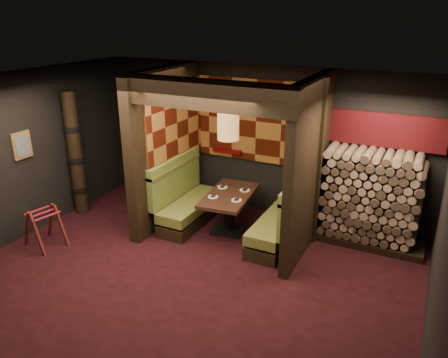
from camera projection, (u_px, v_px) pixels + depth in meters
floor at (185, 279)px, 6.51m from camera, size 6.50×5.50×0.02m
ceiling at (178, 85)px, 5.48m from camera, size 6.50×5.50×0.02m
wall_back at (258, 141)px, 8.30m from camera, size 6.50×0.02×2.85m
wall_front at (10, 302)px, 3.69m from camera, size 6.50×0.02×2.85m
wall_left at (17, 158)px, 7.36m from camera, size 0.02×5.50×2.85m
wall_right at (443, 243)px, 4.64m from camera, size 0.02×5.50×2.85m
partition_left at (166, 147)px, 7.94m from camera, size 0.20×2.20×2.85m
partition_right at (309, 168)px, 6.87m from camera, size 0.15×2.10×2.85m
header_beam at (203, 95)px, 6.16m from camera, size 2.85×0.18×0.44m
tapa_back_panel at (257, 121)px, 8.13m from camera, size 2.40×0.06×1.55m
tapa_side_panel at (176, 123)px, 7.88m from camera, size 0.04×1.85×1.45m
lacquer_shelf at (227, 151)px, 8.55m from camera, size 0.60×0.12×0.07m
booth_bench_left at (186, 202)px, 8.14m from camera, size 0.68×1.60×1.14m
booth_bench_right at (283, 223)px, 7.35m from camera, size 0.68×1.60×1.14m
dining_table at (229, 206)px, 7.78m from camera, size 0.89×1.44×0.72m
place_settings at (229, 193)px, 7.69m from camera, size 0.66×0.69×0.03m
pendant_lamp at (228, 126)px, 7.21m from camera, size 0.36×0.36×1.12m
framed_picture at (22, 145)px, 7.35m from camera, size 0.05×0.36×0.46m
luggage_rack at (44, 226)px, 7.33m from camera, size 0.76×0.60×0.73m
totem_column at (76, 155)px, 8.28m from camera, size 0.31×0.31×2.40m
firewood_stack at (376, 199)px, 7.22m from camera, size 1.73×0.70×1.64m
mosaic_header at (387, 130)px, 7.10m from camera, size 1.83×0.10×0.56m
bay_front_post at (319, 164)px, 7.05m from camera, size 0.08×0.08×2.85m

